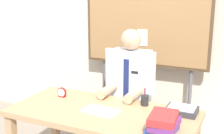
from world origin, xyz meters
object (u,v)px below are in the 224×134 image
at_px(person, 130,98).
at_px(paper_tray, 182,110).
at_px(desk, 103,120).
at_px(open_notebook, 101,111).
at_px(book_stack, 163,123).
at_px(bulletin_board, 146,13).
at_px(pen_holder, 145,100).
at_px(desk_clock, 62,93).

bearing_deg(person, paper_tray, -31.05).
bearing_deg(desk, person, 90.00).
bearing_deg(open_notebook, person, 89.25).
height_order(book_stack, open_notebook, book_stack).
xyz_separation_m(desk, bulletin_board, (-0.00, 1.07, 0.85)).
xyz_separation_m(bulletin_board, pen_holder, (0.29, -0.79, -0.71)).
bearing_deg(person, open_notebook, -90.75).
height_order(desk, open_notebook, open_notebook).
bearing_deg(pen_holder, open_notebook, -134.01).
xyz_separation_m(book_stack, open_notebook, (-0.60, 0.15, -0.07)).
bearing_deg(pen_holder, bulletin_board, 109.86).
bearing_deg(paper_tray, desk_clock, -175.18).
bearing_deg(open_notebook, paper_tray, 22.41).
xyz_separation_m(desk_clock, paper_tray, (1.15, 0.10, -0.01)).
height_order(bulletin_board, open_notebook, bulletin_board).
bearing_deg(book_stack, desk, 163.76).
bearing_deg(person, pen_holder, -50.08).
relative_size(bulletin_board, paper_tray, 8.18).
bearing_deg(desk, desk_clock, 164.30).
bearing_deg(desk_clock, person, 42.45).
xyz_separation_m(book_stack, pen_holder, (-0.31, 0.46, -0.03)).
bearing_deg(bulletin_board, open_notebook, -90.43).
xyz_separation_m(desk, paper_tray, (0.63, 0.24, 0.12)).
relative_size(bulletin_board, desk_clock, 22.38).
xyz_separation_m(book_stack, desk_clock, (-1.11, 0.32, -0.03)).
bearing_deg(desk_clock, book_stack, -15.99).
distance_m(desk_clock, pen_holder, 0.82).
relative_size(desk, pen_holder, 10.15).
bearing_deg(desk, pen_holder, 44.88).
distance_m(desk, pen_holder, 0.43).
height_order(book_stack, pen_holder, pen_holder).
bearing_deg(pen_holder, desk_clock, -170.37).
relative_size(person, book_stack, 4.66).
distance_m(bulletin_board, desk_clock, 1.28).
bearing_deg(paper_tray, person, 148.95).
relative_size(person, bulletin_board, 0.64).
relative_size(pen_holder, paper_tray, 0.62).
height_order(person, desk_clock, person).
distance_m(desk, paper_tray, 0.69).
relative_size(bulletin_board, open_notebook, 6.75).
relative_size(person, pen_holder, 8.52).
distance_m(person, book_stack, 1.01).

